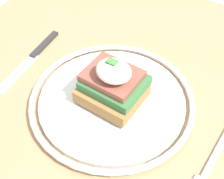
# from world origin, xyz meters

# --- Properties ---
(dining_table) EXTENTS (0.83, 0.78, 0.75)m
(dining_table) POSITION_xyz_m (0.00, 0.00, 0.62)
(dining_table) COLOR tan
(dining_table) RESTS_ON ground_plane
(plate) EXTENTS (0.28, 0.28, 0.02)m
(plate) POSITION_xyz_m (0.03, 0.01, 0.76)
(plate) COLOR white
(plate) RESTS_ON dining_table
(sandwich) EXTENTS (0.10, 0.09, 0.08)m
(sandwich) POSITION_xyz_m (0.03, 0.01, 0.80)
(sandwich) COLOR #9E703D
(sandwich) RESTS_ON plate
(fork) EXTENTS (0.02, 0.16, 0.00)m
(fork) POSITION_xyz_m (-0.15, 0.02, 0.76)
(fork) COLOR silver
(fork) RESTS_ON dining_table
(knife) EXTENTS (0.04, 0.19, 0.01)m
(knife) POSITION_xyz_m (0.23, -0.01, 0.76)
(knife) COLOR #2D2D2D
(knife) RESTS_ON dining_table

